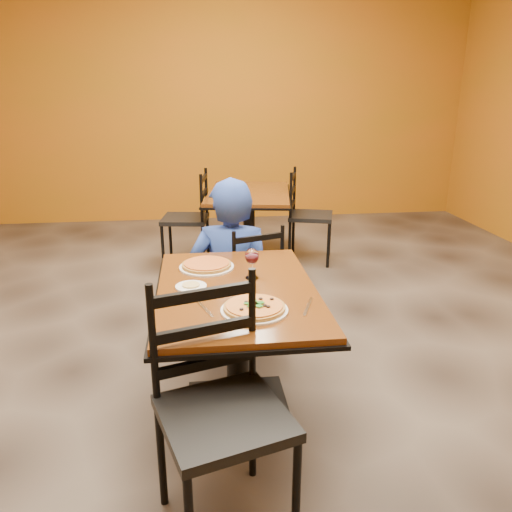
{
  "coord_description": "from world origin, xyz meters",
  "views": [
    {
      "loc": [
        -0.18,
        -2.85,
        1.71
      ],
      "look_at": [
        0.12,
        -0.3,
        0.85
      ],
      "focal_mm": 34.8,
      "sensor_mm": 36.0,
      "label": 1
    }
  ],
  "objects": [
    {
      "name": "floor",
      "position": [
        0.0,
        0.0,
        0.0
      ],
      "size": [
        7.0,
        8.0,
        0.01
      ],
      "primitive_type": "cube",
      "color": "black",
      "rests_on": "ground"
    },
    {
      "name": "wall_back",
      "position": [
        0.0,
        4.0,
        1.5
      ],
      "size": [
        7.0,
        0.01,
        3.0
      ],
      "primitive_type": "cube",
      "color": "#AC5713",
      "rests_on": "ground"
    },
    {
      "name": "table_main",
      "position": [
        0.0,
        -0.5,
        0.56
      ],
      "size": [
        0.83,
        1.23,
        0.75
      ],
      "color": "#61300F",
      "rests_on": "floor"
    },
    {
      "name": "table_second",
      "position": [
        0.33,
        2.02,
        0.56
      ],
      "size": [
        1.01,
        1.33,
        0.75
      ],
      "rotation": [
        0.0,
        0.0,
        -0.16
      ],
      "color": "#61300F",
      "rests_on": "floor"
    },
    {
      "name": "chair_main_near",
      "position": [
        -0.11,
        -1.24,
        0.51
      ],
      "size": [
        0.58,
        0.58,
        1.02
      ],
      "primitive_type": null,
      "rotation": [
        0.0,
        0.0,
        0.3
      ],
      "color": "black",
      "rests_on": "floor"
    },
    {
      "name": "chair_main_far",
      "position": [
        0.15,
        0.39,
        0.43
      ],
      "size": [
        0.5,
        0.5,
        0.86
      ],
      "primitive_type": null,
      "rotation": [
        0.0,
        0.0,
        3.48
      ],
      "color": "black",
      "rests_on": "floor"
    },
    {
      "name": "chair_second_left",
      "position": [
        -0.31,
        2.02,
        0.49
      ],
      "size": [
        0.5,
        0.5,
        0.97
      ],
      "primitive_type": null,
      "rotation": [
        0.0,
        0.0,
        -1.71
      ],
      "color": "black",
      "rests_on": "floor"
    },
    {
      "name": "chair_second_right",
      "position": [
        0.98,
        2.02,
        0.48
      ],
      "size": [
        0.54,
        0.54,
        0.96
      ],
      "primitive_type": null,
      "rotation": [
        0.0,
        0.0,
        1.28
      ],
      "color": "black",
      "rests_on": "floor"
    },
    {
      "name": "diner",
      "position": [
        0.03,
        0.37,
        0.59
      ],
      "size": [
        0.65,
        0.49,
        1.17
      ],
      "primitive_type": "imported",
      "rotation": [
        0.0,
        0.0,
        2.96
      ],
      "color": "navy",
      "rests_on": "floor"
    },
    {
      "name": "plate_main",
      "position": [
        0.06,
        -0.79,
        0.76
      ],
      "size": [
        0.31,
        0.31,
        0.01
      ],
      "primitive_type": "cylinder",
      "color": "white",
      "rests_on": "table_main"
    },
    {
      "name": "pizza_main",
      "position": [
        0.06,
        -0.79,
        0.77
      ],
      "size": [
        0.28,
        0.28,
        0.02
      ],
      "primitive_type": "cylinder",
      "color": "maroon",
      "rests_on": "plate_main"
    },
    {
      "name": "plate_far",
      "position": [
        -0.15,
        -0.18,
        0.76
      ],
      "size": [
        0.31,
        0.31,
        0.01
      ],
      "primitive_type": "cylinder",
      "color": "white",
      "rests_on": "table_main"
    },
    {
      "name": "pizza_far",
      "position": [
        -0.15,
        -0.18,
        0.77
      ],
      "size": [
        0.28,
        0.28,
        0.02
      ],
      "primitive_type": "cylinder",
      "color": "orange",
      "rests_on": "plate_far"
    },
    {
      "name": "side_plate",
      "position": [
        -0.23,
        -0.47,
        0.76
      ],
      "size": [
        0.16,
        0.16,
        0.01
      ],
      "primitive_type": "cylinder",
      "color": "white",
      "rests_on": "table_main"
    },
    {
      "name": "dip",
      "position": [
        -0.23,
        -0.47,
        0.76
      ],
      "size": [
        0.09,
        0.09,
        0.01
      ],
      "primitive_type": "cylinder",
      "color": "tan",
      "rests_on": "side_plate"
    },
    {
      "name": "wine_glass",
      "position": [
        0.09,
        -0.37,
        0.84
      ],
      "size": [
        0.08,
        0.08,
        0.18
      ],
      "primitive_type": null,
      "color": "white",
      "rests_on": "table_main"
    },
    {
      "name": "fork",
      "position": [
        -0.17,
        -0.75,
        0.75
      ],
      "size": [
        0.08,
        0.18,
        0.0
      ],
      "primitive_type": "cube",
      "rotation": [
        0.0,
        0.0,
        0.34
      ],
      "color": "silver",
      "rests_on": "table_main"
    },
    {
      "name": "knife",
      "position": [
        0.31,
        -0.78,
        0.75
      ],
      "size": [
        0.09,
        0.2,
        0.0
      ],
      "primitive_type": "cube",
      "rotation": [
        0.0,
        0.0,
        -0.38
      ],
      "color": "silver",
      "rests_on": "table_main"
    }
  ]
}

